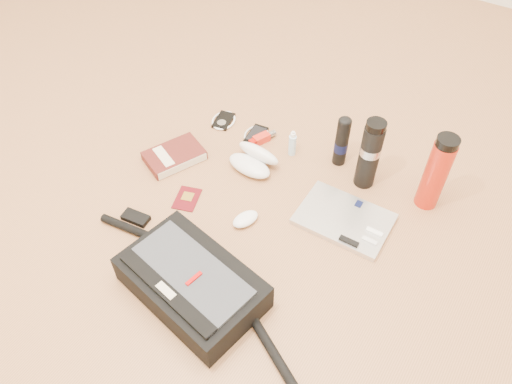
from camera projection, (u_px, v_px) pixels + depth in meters
ground at (244, 229)px, 1.65m from camera, size 4.00×4.00×0.00m
messenger_bag at (191, 282)px, 1.45m from camera, size 0.85×0.33×0.12m
laptop at (344, 219)px, 1.67m from camera, size 0.31×0.22×0.03m
book at (174, 156)px, 1.86m from camera, size 0.21×0.25×0.04m
passport at (187, 199)px, 1.74m from camera, size 0.11×0.13×0.01m
mouse at (245, 219)px, 1.66m from camera, size 0.09×0.11×0.03m
sunglasses_case at (254, 160)px, 1.82m from camera, size 0.18×0.16×0.10m
ipod at (224, 121)px, 2.02m from camera, size 0.11×0.12×0.01m
phone at (256, 135)px, 1.96m from camera, size 0.10×0.12×0.01m
inhaler at (263, 138)px, 1.93m from camera, size 0.07×0.12×0.03m
spray_bottle at (292, 144)px, 1.86m from camera, size 0.03×0.03×0.11m
aerosol_can at (342, 141)px, 1.79m from camera, size 0.05×0.05×0.21m
thermos_black at (370, 154)px, 1.69m from camera, size 0.08×0.08×0.28m
thermos_red at (436, 173)px, 1.62m from camera, size 0.08×0.08×0.29m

